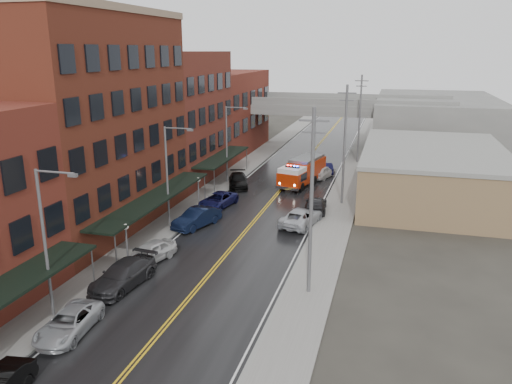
# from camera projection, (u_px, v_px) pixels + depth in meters

# --- Properties ---
(road) EXTENTS (11.00, 160.00, 0.02)m
(road) POSITION_uv_depth(u_px,v_px,m) (261.00, 213.00, 48.10)
(road) COLOR black
(road) RESTS_ON ground
(sidewalk_left) EXTENTS (3.00, 160.00, 0.15)m
(sidewalk_left) POSITION_uv_depth(u_px,v_px,m) (191.00, 206.00, 49.96)
(sidewalk_left) COLOR slate
(sidewalk_left) RESTS_ON ground
(sidewalk_right) EXTENTS (3.00, 160.00, 0.15)m
(sidewalk_right) POSITION_uv_depth(u_px,v_px,m) (337.00, 219.00, 46.21)
(sidewalk_right) COLOR slate
(sidewalk_right) RESTS_ON ground
(curb_left) EXTENTS (0.30, 160.00, 0.15)m
(curb_left) POSITION_uv_depth(u_px,v_px,m) (206.00, 208.00, 49.53)
(curb_left) COLOR gray
(curb_left) RESTS_ON ground
(curb_right) EXTENTS (0.30, 160.00, 0.15)m
(curb_right) POSITION_uv_depth(u_px,v_px,m) (319.00, 218.00, 46.63)
(curb_right) COLOR gray
(curb_right) RESTS_ON ground
(brick_building_b) EXTENTS (9.00, 20.00, 18.00)m
(brick_building_b) POSITION_uv_depth(u_px,v_px,m) (90.00, 125.00, 42.55)
(brick_building_b) COLOR #602919
(brick_building_b) RESTS_ON ground
(brick_building_c) EXTENTS (9.00, 15.00, 15.00)m
(brick_building_c) POSITION_uv_depth(u_px,v_px,m) (176.00, 117.00, 59.17)
(brick_building_c) COLOR maroon
(brick_building_c) RESTS_ON ground
(brick_building_far) EXTENTS (9.00, 20.00, 12.00)m
(brick_building_far) POSITION_uv_depth(u_px,v_px,m) (224.00, 112.00, 75.80)
(brick_building_far) COLOR maroon
(brick_building_far) RESTS_ON ground
(tan_building) EXTENTS (14.00, 22.00, 5.00)m
(tan_building) POSITION_uv_depth(u_px,v_px,m) (432.00, 175.00, 52.57)
(tan_building) COLOR #8E724C
(tan_building) RESTS_ON ground
(right_far_block) EXTENTS (18.00, 30.00, 8.00)m
(right_far_block) POSITION_uv_depth(u_px,v_px,m) (435.00, 123.00, 79.43)
(right_far_block) COLOR slate
(right_far_block) RESTS_ON ground
(awning_1) EXTENTS (2.60, 18.00, 3.09)m
(awning_1) POSITION_uv_depth(u_px,v_px,m) (156.00, 198.00, 42.72)
(awning_1) COLOR black
(awning_1) RESTS_ON ground
(awning_2) EXTENTS (2.60, 13.00, 3.09)m
(awning_2) POSITION_uv_depth(u_px,v_px,m) (223.00, 157.00, 58.93)
(awning_2) COLOR black
(awning_2) RESTS_ON ground
(globe_lamp_1) EXTENTS (0.44, 0.44, 3.12)m
(globe_lamp_1) POSITION_uv_depth(u_px,v_px,m) (126.00, 234.00, 36.14)
(globe_lamp_1) COLOR #59595B
(globe_lamp_1) RESTS_ON ground
(globe_lamp_2) EXTENTS (0.44, 0.44, 3.12)m
(globe_lamp_2) POSITION_uv_depth(u_px,v_px,m) (198.00, 186.00, 49.11)
(globe_lamp_2) COLOR #59595B
(globe_lamp_2) RESTS_ON ground
(street_lamp_0) EXTENTS (2.64, 0.22, 9.00)m
(street_lamp_0) POSITION_uv_depth(u_px,v_px,m) (48.00, 235.00, 27.97)
(street_lamp_0) COLOR #59595B
(street_lamp_0) RESTS_ON ground
(street_lamp_1) EXTENTS (2.64, 0.22, 9.00)m
(street_lamp_1) POSITION_uv_depth(u_px,v_px,m) (169.00, 171.00, 42.80)
(street_lamp_1) COLOR #59595B
(street_lamp_1) RESTS_ON ground
(street_lamp_2) EXTENTS (2.64, 0.22, 9.00)m
(street_lamp_2) POSITION_uv_depth(u_px,v_px,m) (229.00, 140.00, 57.62)
(street_lamp_2) COLOR #59595B
(street_lamp_2) RESTS_ON ground
(utility_pole_0) EXTENTS (1.80, 0.24, 12.00)m
(utility_pole_0) POSITION_uv_depth(u_px,v_px,m) (311.00, 200.00, 30.62)
(utility_pole_0) COLOR #59595B
(utility_pole_0) RESTS_ON ground
(utility_pole_1) EXTENTS (1.80, 0.24, 12.00)m
(utility_pole_1) POSITION_uv_depth(u_px,v_px,m) (345.00, 143.00, 49.15)
(utility_pole_1) COLOR #59595B
(utility_pole_1) RESTS_ON ground
(utility_pole_2) EXTENTS (1.80, 0.24, 12.00)m
(utility_pole_2) POSITION_uv_depth(u_px,v_px,m) (360.00, 118.00, 67.67)
(utility_pole_2) COLOR #59595B
(utility_pole_2) RESTS_ON ground
(overpass) EXTENTS (40.00, 10.00, 7.50)m
(overpass) POSITION_uv_depth(u_px,v_px,m) (315.00, 112.00, 76.09)
(overpass) COLOR slate
(overpass) RESTS_ON ground
(fire_truck) EXTENTS (4.78, 8.71, 3.04)m
(fire_truck) POSITION_uv_depth(u_px,v_px,m) (302.00, 171.00, 57.89)
(fire_truck) COLOR #A52407
(fire_truck) RESTS_ON ground
(parked_car_left_2) EXTENTS (2.59, 4.93, 1.32)m
(parked_car_left_2) POSITION_uv_depth(u_px,v_px,m) (69.00, 323.00, 27.60)
(parked_car_left_2) COLOR #A2A5AA
(parked_car_left_2) RESTS_ON ground
(parked_car_left_3) EXTENTS (2.94, 5.86, 1.63)m
(parked_car_left_3) POSITION_uv_depth(u_px,v_px,m) (123.00, 275.00, 33.09)
(parked_car_left_3) COLOR #252528
(parked_car_left_3) RESTS_ON ground
(parked_car_left_4) EXTENTS (3.08, 4.81, 1.52)m
(parked_car_left_4) POSITION_uv_depth(u_px,v_px,m) (150.00, 252.00, 36.95)
(parked_car_left_4) COLOR #BEBEBE
(parked_car_left_4) RESTS_ON ground
(parked_car_left_5) EXTENTS (3.32, 5.35, 1.66)m
(parked_car_left_5) POSITION_uv_depth(u_px,v_px,m) (197.00, 218.00, 44.24)
(parked_car_left_5) COLOR black
(parked_car_left_5) RESTS_ON ground
(parked_car_left_6) EXTENTS (3.23, 5.45, 1.42)m
(parked_car_left_6) POSITION_uv_depth(u_px,v_px,m) (218.00, 200.00, 49.87)
(parked_car_left_6) COLOR #111341
(parked_car_left_6) RESTS_ON ground
(parked_car_left_7) EXTENTS (3.69, 5.63, 1.52)m
(parked_car_left_7) POSITION_uv_depth(u_px,v_px,m) (238.00, 180.00, 57.14)
(parked_car_left_7) COLOR black
(parked_car_left_7) RESTS_ON ground
(parked_car_right_0) EXTENTS (3.63, 5.95, 1.54)m
(parked_car_right_0) POSITION_uv_depth(u_px,v_px,m) (301.00, 217.00, 44.65)
(parked_car_right_0) COLOR #B5B8BE
(parked_car_right_0) RESTS_ON ground
(parked_car_right_1) EXTENTS (2.58, 5.28, 1.48)m
(parked_car_right_1) POSITION_uv_depth(u_px,v_px,m) (316.00, 205.00, 48.30)
(parked_car_right_1) COLOR black
(parked_car_right_1) RESTS_ON ground
(parked_car_right_2) EXTENTS (3.19, 4.99, 1.58)m
(parked_car_right_2) POSITION_uv_depth(u_px,v_px,m) (323.00, 172.00, 61.10)
(parked_car_right_2) COLOR silver
(parked_car_right_2) RESTS_ON ground
(parked_car_right_3) EXTENTS (2.66, 4.62, 1.44)m
(parked_car_right_3) POSITION_uv_depth(u_px,v_px,m) (325.00, 168.00, 63.43)
(parked_car_right_3) COLOR black
(parked_car_right_3) RESTS_ON ground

